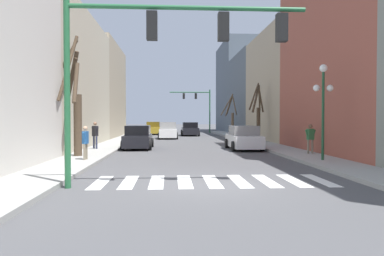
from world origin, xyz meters
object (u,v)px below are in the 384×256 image
at_px(car_parked_right_mid, 190,129).
at_px(traffic_signal_far, 198,102).
at_px(pedestrian_crossing_street, 310,136).
at_px(street_tree_right_far, 258,114).
at_px(car_parked_left_mid, 168,131).
at_px(street_tree_left_near, 231,116).
at_px(car_driving_away_lane, 153,128).
at_px(car_parked_right_far, 138,138).
at_px(traffic_signal_near, 161,43).
at_px(pedestrian_near_right_corner, 85,140).
at_px(street_lamp_right_corner, 323,92).
at_px(street_tree_right_near, 74,101).
at_px(car_driving_toward_lane, 244,138).
at_px(pedestrian_on_right_sidewalk, 95,133).

bearing_deg(car_parked_right_mid, traffic_signal_far, -10.64).
relative_size(pedestrian_crossing_street, street_tree_right_far, 0.33).
distance_m(car_parked_left_mid, street_tree_left_near, 8.31).
distance_m(car_driving_away_lane, car_parked_right_far, 22.92).
height_order(traffic_signal_near, car_driving_away_lane, traffic_signal_near).
bearing_deg(pedestrian_near_right_corner, street_lamp_right_corner, 91.31).
relative_size(pedestrian_crossing_street, street_tree_left_near, 0.34).
bearing_deg(street_lamp_right_corner, car_parked_right_mid, 99.38).
bearing_deg(car_driving_away_lane, traffic_signal_near, -177.14).
distance_m(traffic_signal_far, car_driving_away_lane, 9.06).
relative_size(traffic_signal_far, car_parked_left_mid, 1.47).
bearing_deg(car_parked_left_mid, pedestrian_crossing_street, 23.22).
height_order(car_parked_right_mid, street_tree_right_far, street_tree_right_far).
relative_size(traffic_signal_near, street_tree_left_near, 1.53).
relative_size(pedestrian_near_right_corner, street_tree_left_near, 0.33).
distance_m(car_parked_right_far, pedestrian_near_right_corner, 8.20).
height_order(pedestrian_crossing_street, street_tree_right_near, street_tree_right_near).
height_order(traffic_signal_far, street_tree_right_far, traffic_signal_far).
bearing_deg(car_driving_toward_lane, car_parked_right_mid, 6.95).
distance_m(car_parked_left_mid, street_tree_right_far, 10.86).
distance_m(traffic_signal_near, car_parked_right_mid, 33.78).
bearing_deg(pedestrian_near_right_corner, street_tree_right_far, 144.35).
relative_size(traffic_signal_near, car_parked_right_far, 1.61).
relative_size(car_driving_toward_lane, street_tree_right_far, 0.92).
bearing_deg(pedestrian_near_right_corner, pedestrian_crossing_street, 106.85).
bearing_deg(car_parked_right_far, car_parked_right_mid, -13.40).
bearing_deg(traffic_signal_far, car_parked_right_mid, -100.64).
bearing_deg(street_tree_left_near, pedestrian_crossing_street, -88.29).
relative_size(traffic_signal_near, traffic_signal_far, 1.15).
height_order(traffic_signal_near, street_tree_left_near, traffic_signal_near).
xyz_separation_m(car_driving_away_lane, street_tree_left_near, (9.10, -6.42, 1.57)).
xyz_separation_m(traffic_signal_near, car_driving_away_lane, (-1.86, 37.26, -3.53)).
bearing_deg(street_tree_left_near, car_parked_right_mid, 149.86).
height_order(pedestrian_on_right_sidewalk, street_tree_right_near, street_tree_right_near).
height_order(traffic_signal_near, pedestrian_near_right_corner, traffic_signal_near).
bearing_deg(car_driving_away_lane, street_tree_right_far, -152.70).
height_order(street_lamp_right_corner, car_parked_left_mid, street_lamp_right_corner).
height_order(car_driving_away_lane, pedestrian_on_right_sidewalk, pedestrian_on_right_sidewalk).
distance_m(car_parked_left_mid, pedestrian_near_right_corner, 20.89).
bearing_deg(car_parked_right_far, pedestrian_crossing_street, -120.04).
relative_size(car_parked_left_mid, street_tree_left_near, 0.90).
distance_m(traffic_signal_far, pedestrian_on_right_sidewalk, 31.44).
bearing_deg(pedestrian_on_right_sidewalk, street_tree_right_far, 73.47).
height_order(traffic_signal_near, car_driving_toward_lane, traffic_signal_near).
distance_m(car_driving_toward_lane, pedestrian_on_right_sidewalk, 9.60).
bearing_deg(traffic_signal_far, street_tree_right_near, -104.65).
relative_size(traffic_signal_far, car_parked_right_far, 1.40).
distance_m(pedestrian_near_right_corner, street_tree_right_near, 2.80).
xyz_separation_m(car_parked_right_far, street_tree_left_near, (9.12, 16.49, 1.60)).
xyz_separation_m(traffic_signal_near, traffic_signal_far, (4.40, 42.65, 0.19)).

